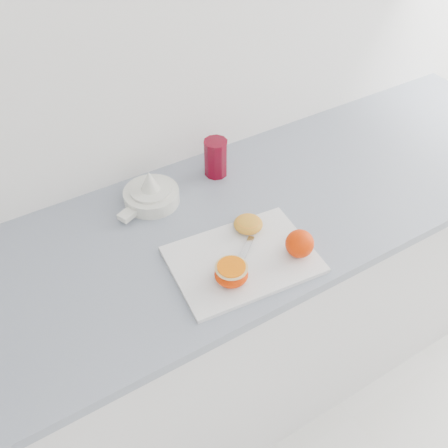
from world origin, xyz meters
The scene contains 8 objects.
counter centered at (0.09, 1.70, 0.45)m, with size 2.34×0.64×0.89m.
cutting_board centered at (0.06, 1.54, 0.90)m, with size 0.35×0.25×0.01m, color silver.
whole_orange centered at (0.19, 1.48, 0.94)m, with size 0.07×0.07×0.07m.
half_orange centered at (0.00, 1.50, 0.93)m, with size 0.08×0.08×0.05m.
squeezed_shell centered at (0.13, 1.63, 0.92)m, with size 0.08×0.08×0.03m.
paring_knife centered at (0.03, 1.52, 0.91)m, with size 0.14×0.12×0.01m.
citrus_juicer centered at (-0.03, 1.87, 0.92)m, with size 0.20×0.16×0.10m.
red_tumbler centered at (0.19, 1.89, 0.94)m, with size 0.07×0.07×0.12m.
Camera 1 is at (-0.41, 0.85, 1.82)m, focal length 40.00 mm.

